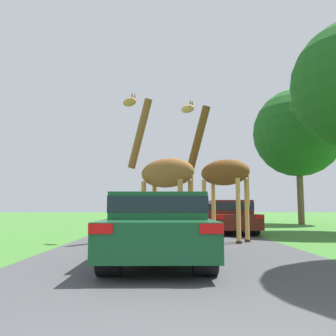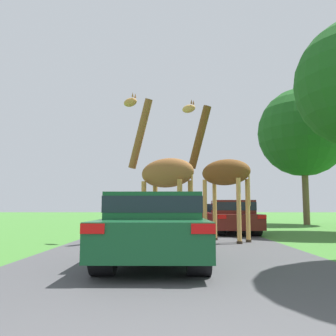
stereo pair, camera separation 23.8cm
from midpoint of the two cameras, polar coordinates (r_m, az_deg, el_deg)
The scene contains 9 objects.
road at distance 31.79m, azimuth 1.07°, elevation -8.36°, with size 6.69×120.00×0.00m.
giraffe_near_road at distance 11.06m, azimuth -0.18°, elevation -0.65°, with size 2.55×2.02×5.02m.
giraffe_companion at distance 12.19m, azimuth 9.11°, elevation -0.41°, with size 2.41×2.02×5.07m.
car_lead_maroon at distance 7.26m, azimuth -1.21°, elevation -9.29°, with size 1.99×3.97×1.41m.
car_queue_right at distance 20.17m, azimuth 3.71°, elevation -7.47°, with size 1.94×4.00×1.34m.
car_queue_left at distance 16.07m, azimuth 10.74°, elevation -7.56°, with size 1.86×4.32×1.44m.
car_far_ahead at distance 25.57m, azimuth 6.50°, elevation -7.17°, with size 1.96×4.41×1.36m.
car_verge_right at distance 25.61m, azimuth -4.77°, elevation -7.27°, with size 1.94×4.54×1.29m.
tree_left_edge at distance 25.75m, azimuth 21.10°, elevation 5.38°, with size 5.96×5.96×9.16m.
Camera 2 is at (-0.04, -1.77, 1.13)m, focal length 38.00 mm.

